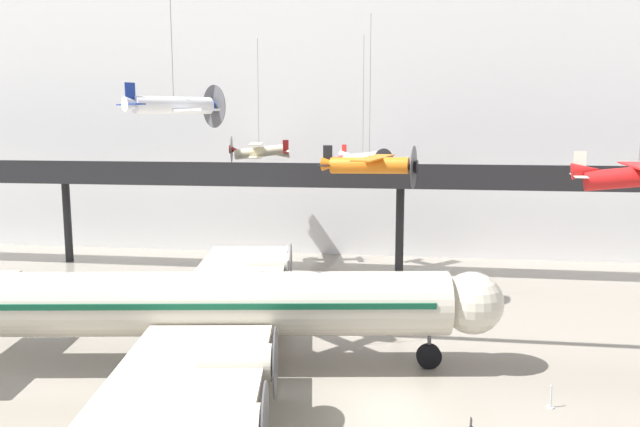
{
  "coord_description": "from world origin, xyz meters",
  "views": [
    {
      "loc": [
        0.65,
        -26.5,
        12.71
      ],
      "look_at": [
        -4.09,
        6.8,
        7.79
      ],
      "focal_mm": 35.0,
      "sensor_mm": 36.0,
      "label": 1
    }
  ],
  "objects_px": {
    "suspended_plane_cream_biplane": "(259,151)",
    "stanchion_barrier": "(551,401)",
    "suspended_plane_orange_highwing": "(369,165)",
    "suspended_plane_silver_racer": "(363,159)",
    "suspended_plane_red_highwing": "(638,176)",
    "suspended_plane_white_twin": "(174,106)",
    "airliner_silver_main": "(196,305)"
  },
  "relations": [
    {
      "from": "suspended_plane_cream_biplane",
      "to": "stanchion_barrier",
      "type": "distance_m",
      "value": 34.41
    },
    {
      "from": "suspended_plane_orange_highwing",
      "to": "suspended_plane_silver_racer",
      "type": "bearing_deg",
      "value": 105.66
    },
    {
      "from": "suspended_plane_orange_highwing",
      "to": "suspended_plane_red_highwing",
      "type": "xyz_separation_m",
      "value": [
        17.03,
        -1.21,
        -0.47
      ]
    },
    {
      "from": "suspended_plane_silver_racer",
      "to": "suspended_plane_white_twin",
      "type": "relative_size",
      "value": 1.52
    },
    {
      "from": "suspended_plane_silver_racer",
      "to": "stanchion_barrier",
      "type": "xyz_separation_m",
      "value": [
        10.42,
        -25.42,
        -9.34
      ]
    },
    {
      "from": "suspended_plane_orange_highwing",
      "to": "suspended_plane_silver_racer",
      "type": "height_order",
      "value": "suspended_plane_orange_highwing"
    },
    {
      "from": "airliner_silver_main",
      "to": "suspended_plane_cream_biplane",
      "type": "relative_size",
      "value": 3.41
    },
    {
      "from": "suspended_plane_white_twin",
      "to": "suspended_plane_silver_racer",
      "type": "bearing_deg",
      "value": 21.39
    },
    {
      "from": "suspended_plane_silver_racer",
      "to": "suspended_plane_white_twin",
      "type": "bearing_deg",
      "value": -65.93
    },
    {
      "from": "airliner_silver_main",
      "to": "suspended_plane_red_highwing",
      "type": "relative_size",
      "value": 2.88
    },
    {
      "from": "airliner_silver_main",
      "to": "suspended_plane_white_twin",
      "type": "bearing_deg",
      "value": 132.22
    },
    {
      "from": "suspended_plane_cream_biplane",
      "to": "suspended_plane_white_twin",
      "type": "xyz_separation_m",
      "value": [
        1.35,
        -23.38,
        3.39
      ]
    },
    {
      "from": "airliner_silver_main",
      "to": "suspended_plane_white_twin",
      "type": "relative_size",
      "value": 4.76
    },
    {
      "from": "suspended_plane_red_highwing",
      "to": "suspended_plane_silver_racer",
      "type": "relative_size",
      "value": 1.08
    },
    {
      "from": "suspended_plane_orange_highwing",
      "to": "stanchion_barrier",
      "type": "relative_size",
      "value": 10.8
    },
    {
      "from": "suspended_plane_red_highwing",
      "to": "stanchion_barrier",
      "type": "xyz_separation_m",
      "value": [
        -7.8,
        -14.03,
        -9.05
      ]
    },
    {
      "from": "suspended_plane_orange_highwing",
      "to": "suspended_plane_red_highwing",
      "type": "bearing_deg",
      "value": 4.92
    },
    {
      "from": "suspended_plane_red_highwing",
      "to": "suspended_plane_cream_biplane",
      "type": "distance_m",
      "value": 30.21
    },
    {
      "from": "airliner_silver_main",
      "to": "suspended_plane_orange_highwing",
      "type": "relative_size",
      "value": 3.13
    },
    {
      "from": "suspended_plane_orange_highwing",
      "to": "suspended_plane_cream_biplane",
      "type": "bearing_deg",
      "value": 142.32
    },
    {
      "from": "suspended_plane_silver_racer",
      "to": "airliner_silver_main",
      "type": "bearing_deg",
      "value": -62.43
    },
    {
      "from": "airliner_silver_main",
      "to": "suspended_plane_orange_highwing",
      "type": "bearing_deg",
      "value": 50.3
    },
    {
      "from": "airliner_silver_main",
      "to": "suspended_plane_white_twin",
      "type": "xyz_separation_m",
      "value": [
        -1.22,
        1.0,
        10.11
      ]
    },
    {
      "from": "suspended_plane_red_highwing",
      "to": "suspended_plane_white_twin",
      "type": "relative_size",
      "value": 1.65
    },
    {
      "from": "suspended_plane_red_highwing",
      "to": "stanchion_barrier",
      "type": "distance_m",
      "value": 18.42
    },
    {
      "from": "suspended_plane_orange_highwing",
      "to": "suspended_plane_cream_biplane",
      "type": "height_order",
      "value": "suspended_plane_cream_biplane"
    },
    {
      "from": "suspended_plane_red_highwing",
      "to": "suspended_plane_cream_biplane",
      "type": "bearing_deg",
      "value": 162.98
    },
    {
      "from": "suspended_plane_cream_biplane",
      "to": "suspended_plane_white_twin",
      "type": "relative_size",
      "value": 1.4
    },
    {
      "from": "suspended_plane_red_highwing",
      "to": "suspended_plane_silver_racer",
      "type": "height_order",
      "value": "suspended_plane_silver_racer"
    },
    {
      "from": "suspended_plane_red_highwing",
      "to": "suspended_plane_white_twin",
      "type": "height_order",
      "value": "suspended_plane_white_twin"
    },
    {
      "from": "suspended_plane_silver_racer",
      "to": "stanchion_barrier",
      "type": "relative_size",
      "value": 10.84
    },
    {
      "from": "suspended_plane_silver_racer",
      "to": "stanchion_barrier",
      "type": "bearing_deg",
      "value": -24.03
    }
  ]
}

